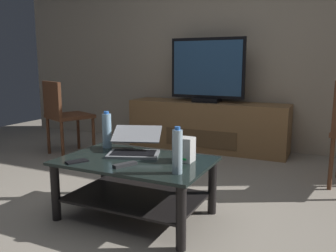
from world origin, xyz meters
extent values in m
plane|color=#9E9384|center=(0.00, 0.00, 0.00)|extent=(7.68, 7.68, 0.00)
cube|color=#B2A38C|center=(0.00, 2.42, 1.40)|extent=(6.40, 0.12, 2.80)
cube|color=black|center=(-0.02, 0.04, 0.40)|extent=(1.02, 0.65, 0.02)
cube|color=black|center=(-0.02, 0.04, 0.14)|extent=(0.90, 0.57, 0.02)
cylinder|color=black|center=(-0.48, -0.24, 0.19)|extent=(0.06, 0.06, 0.39)
cylinder|color=black|center=(0.45, -0.24, 0.19)|extent=(0.06, 0.06, 0.39)
cylinder|color=black|center=(-0.48, 0.32, 0.19)|extent=(0.06, 0.06, 0.39)
cylinder|color=black|center=(0.45, 0.32, 0.19)|extent=(0.06, 0.06, 0.39)
cube|color=olive|center=(-0.22, 2.10, 0.29)|extent=(1.94, 0.45, 0.59)
cube|color=brown|center=(-0.22, 1.87, 0.18)|extent=(0.87, 0.01, 0.21)
cube|color=black|center=(-0.22, 2.08, 0.61)|extent=(0.32, 0.20, 0.05)
cube|color=black|center=(-0.22, 2.08, 0.99)|extent=(0.91, 0.04, 0.71)
cube|color=#2D517A|center=(-0.22, 2.05, 0.99)|extent=(0.84, 0.01, 0.64)
cylinder|color=#59331E|center=(1.19, 1.20, 0.22)|extent=(0.04, 0.04, 0.45)
cube|color=#59331E|center=(-1.57, 1.19, 0.45)|extent=(0.58, 0.58, 0.04)
cube|color=#59331E|center=(-1.65, 1.00, 0.65)|extent=(0.40, 0.20, 0.40)
cylinder|color=#59331E|center=(-1.32, 1.28, 0.22)|extent=(0.04, 0.04, 0.43)
cylinder|color=#59331E|center=(-1.67, 1.44, 0.22)|extent=(0.04, 0.04, 0.43)
cylinder|color=#59331E|center=(-1.47, 0.94, 0.22)|extent=(0.04, 0.04, 0.43)
cylinder|color=#59331E|center=(-1.82, 1.09, 0.22)|extent=(0.04, 0.04, 0.43)
cube|color=gray|center=(-0.08, 0.13, 0.42)|extent=(0.41, 0.34, 0.02)
cube|color=black|center=(-0.08, 0.13, 0.43)|extent=(0.35, 0.28, 0.00)
cube|color=gray|center=(-0.14, 0.27, 0.53)|extent=(0.41, 0.33, 0.09)
cube|color=teal|center=(-0.13, 0.27, 0.53)|extent=(0.36, 0.29, 0.08)
cube|color=white|center=(0.30, 0.15, 0.49)|extent=(0.13, 0.10, 0.16)
cube|color=#19D84C|center=(0.30, 0.09, 0.44)|extent=(0.08, 0.00, 0.01)
cylinder|color=#99C6E5|center=(-0.39, 0.25, 0.54)|extent=(0.07, 0.07, 0.26)
cylinder|color=blue|center=(-0.39, 0.25, 0.68)|extent=(0.04, 0.04, 0.02)
cylinder|color=silver|center=(0.37, -0.11, 0.54)|extent=(0.06, 0.06, 0.26)
cylinder|color=blue|center=(0.37, -0.11, 0.68)|extent=(0.03, 0.03, 0.02)
cube|color=black|center=(-0.33, -0.18, 0.41)|extent=(0.13, 0.16, 0.01)
cube|color=#2D2D30|center=(0.01, -0.12, 0.42)|extent=(0.11, 0.16, 0.02)
camera|label=1|loc=(1.18, -1.95, 1.06)|focal=37.65mm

